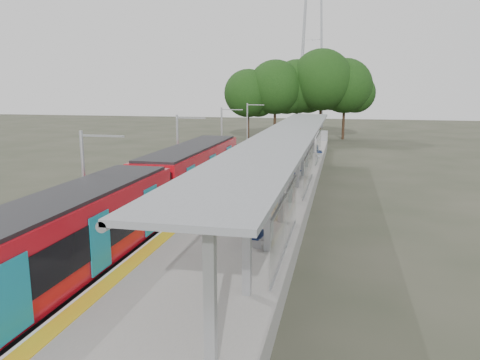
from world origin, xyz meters
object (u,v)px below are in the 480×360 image
(train, at_px, (147,196))
(bench_near, at_px, (257,233))
(bench_mid, at_px, (294,171))
(litter_bin, at_px, (296,170))
(info_pillar_far, at_px, (288,156))
(info_pillar_near, at_px, (274,205))
(bench_far, at_px, (319,151))

(train, bearing_deg, bench_near, -25.81)
(bench_mid, distance_m, litter_bin, 0.16)
(litter_bin, bearing_deg, info_pillar_far, 102.72)
(bench_near, xyz_separation_m, info_pillar_far, (-1.13, 20.26, 0.21))
(bench_mid, bearing_deg, train, -101.37)
(info_pillar_near, bearing_deg, train, -174.53)
(bench_far, relative_size, info_pillar_near, 0.91)
(bench_near, xyz_separation_m, bench_mid, (0.02, 14.53, 0.00))
(bench_far, bearing_deg, bench_near, -99.21)
(train, xyz_separation_m, bench_near, (5.98, -2.89, -0.58))
(bench_mid, xyz_separation_m, info_pillar_far, (-1.15, 5.72, 0.21))
(train, relative_size, bench_far, 18.50)
(train, height_order, info_pillar_far, train)
(bench_far, bearing_deg, train, -114.30)
(info_pillar_far, bearing_deg, bench_near, -107.52)
(bench_far, height_order, litter_bin, litter_bin)
(bench_near, height_order, info_pillar_near, info_pillar_near)
(train, bearing_deg, info_pillar_near, 6.85)
(bench_near, xyz_separation_m, litter_bin, (0.14, 14.63, 0.04))
(bench_near, relative_size, bench_mid, 0.99)
(bench_mid, height_order, bench_far, bench_far)
(info_pillar_near, distance_m, info_pillar_far, 16.68)
(bench_mid, distance_m, info_pillar_far, 5.84)
(info_pillar_near, height_order, litter_bin, info_pillar_near)
(train, height_order, info_pillar_near, train)
(litter_bin, bearing_deg, info_pillar_near, -89.86)
(info_pillar_near, xyz_separation_m, litter_bin, (-0.03, 11.00, -0.20))
(info_pillar_far, relative_size, litter_bin, 1.54)
(train, relative_size, info_pillar_near, 16.79)
(train, distance_m, info_pillar_far, 18.03)
(bench_near, height_order, litter_bin, litter_bin)
(bench_far, xyz_separation_m, info_pillar_far, (-2.26, -4.98, 0.17))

